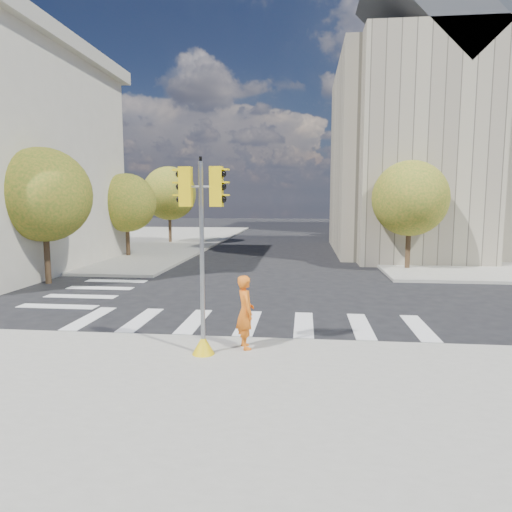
{
  "coord_description": "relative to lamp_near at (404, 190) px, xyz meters",
  "views": [
    {
      "loc": [
        1.69,
        -16.35,
        4.0
      ],
      "look_at": [
        0.07,
        -1.17,
        2.1
      ],
      "focal_mm": 32.0,
      "sensor_mm": 36.0,
      "label": 1
    }
  ],
  "objects": [
    {
      "name": "lamp_far",
      "position": [
        0.0,
        14.0,
        0.0
      ],
      "size": [
        0.35,
        0.18,
        8.11
      ],
      "color": "black",
      "rests_on": "sidewalk_far_right"
    },
    {
      "name": "lamp_near",
      "position": [
        0.0,
        0.0,
        0.0
      ],
      "size": [
        0.35,
        0.18,
        8.11
      ],
      "color": "black",
      "rests_on": "sidewalk_far_right"
    },
    {
      "name": "tree_lw_near",
      "position": [
        -18.5,
        -10.0,
        -0.38
      ],
      "size": [
        4.4,
        4.4,
        6.41
      ],
      "color": "#382616",
      "rests_on": "ground"
    },
    {
      "name": "tree_re_mid",
      "position": [
        -0.5,
        8.0,
        -0.23
      ],
      "size": [
        4.6,
        4.6,
        6.66
      ],
      "color": "#382616",
      "rests_on": "ground"
    },
    {
      "name": "tree_re_near",
      "position": [
        -0.5,
        -4.0,
        -0.53
      ],
      "size": [
        4.2,
        4.2,
        6.16
      ],
      "color": "#382616",
      "rests_on": "ground"
    },
    {
      "name": "tree_lw_mid",
      "position": [
        -18.5,
        0.0,
        -0.82
      ],
      "size": [
        4.0,
        4.0,
        5.77
      ],
      "color": "#382616",
      "rests_on": "ground"
    },
    {
      "name": "photographer",
      "position": [
        -7.81,
        -18.93,
        -3.47
      ],
      "size": [
        0.68,
        0.82,
        1.92
      ],
      "primitive_type": "imported",
      "rotation": [
        0.0,
        0.0,
        1.95
      ],
      "color": "orange",
      "rests_on": "sidewalk_near"
    },
    {
      "name": "tree_lw_far",
      "position": [
        -18.5,
        10.0,
        -0.04
      ],
      "size": [
        4.8,
        4.8,
        6.95
      ],
      "color": "#382616",
      "rests_on": "ground"
    },
    {
      "name": "office_tower",
      "position": [
        14.0,
        28.0,
        10.42
      ],
      "size": [
        20.0,
        18.0,
        30.0
      ],
      "primitive_type": "cube",
      "color": "#9EA0A3",
      "rests_on": "ground"
    },
    {
      "name": "sidewalk_far_right",
      "position": [
        12.0,
        12.0,
        -4.5
      ],
      "size": [
        28.0,
        40.0,
        0.15
      ],
      "primitive_type": "cube",
      "color": "gray",
      "rests_on": "ground"
    },
    {
      "name": "traffic_signal",
      "position": [
        -8.79,
        -19.52,
        -2.36
      ],
      "size": [
        1.07,
        0.56,
        4.86
      ],
      "rotation": [
        0.0,
        0.0,
        -0.05
      ],
      "color": "#DEB90B",
      "rests_on": "sidewalk_near"
    },
    {
      "name": "civic_building",
      "position": [
        7.59,
        5.12,
        2.68
      ],
      "size": [
        26.0,
        16.0,
        19.39
      ],
      "color": "#A1987F",
      "rests_on": "ground"
    },
    {
      "name": "ground",
      "position": [
        -8.0,
        -14.0,
        -4.58
      ],
      "size": [
        160.0,
        160.0,
        0.0
      ],
      "primitive_type": "plane",
      "color": "black",
      "rests_on": "ground"
    },
    {
      "name": "sidewalk_near",
      "position": [
        -8.0,
        -25.0,
        -4.5
      ],
      "size": [
        30.0,
        14.0,
        0.15
      ],
      "primitive_type": "cube",
      "color": "gray",
      "rests_on": "ground"
    },
    {
      "name": "tree_re_far",
      "position": [
        -0.5,
        20.0,
        -0.71
      ],
      "size": [
        4.0,
        4.0,
        5.88
      ],
      "color": "#382616",
      "rests_on": "ground"
    },
    {
      "name": "sidewalk_far_left",
      "position": [
        -28.0,
        12.0,
        -4.5
      ],
      "size": [
        28.0,
        40.0,
        0.15
      ],
      "primitive_type": "cube",
      "color": "gray",
      "rests_on": "ground"
    }
  ]
}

